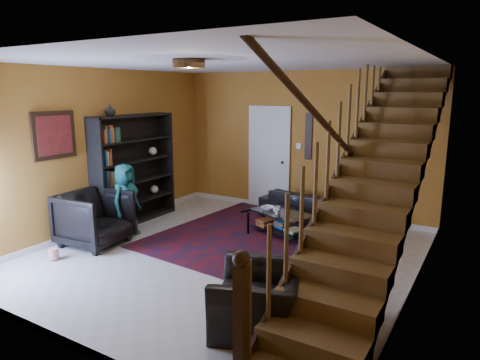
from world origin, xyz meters
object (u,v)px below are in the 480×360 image
Objects in this scene: sofa at (312,207)px; armchair_right at (257,299)px; coffee_table at (282,222)px; bookshelf at (135,171)px; armchair_left at (95,218)px.

armchair_right reaches higher than sofa.
coffee_table is (-0.13, -1.03, -0.05)m from sofa.
armchair_right is at bearing -69.37° from coffee_table.
bookshelf is 2.10× the size of armchair_left.
bookshelf is 1.03× the size of sofa.
sofa is 3.90m from armchair_right.
bookshelf reaches higher than armchair_left.
bookshelf reaches higher than armchair_right.
sofa is (2.84, 1.70, -0.68)m from bookshelf.
bookshelf is at bearing -166.06° from coffee_table.
bookshelf is 4.35m from armchair_right.
bookshelf is at bearing 36.40° from sofa.
coffee_table is at bearing 88.25° from sofa.
bookshelf is 1.64× the size of coffee_table.
armchair_left reaches higher than coffee_table.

